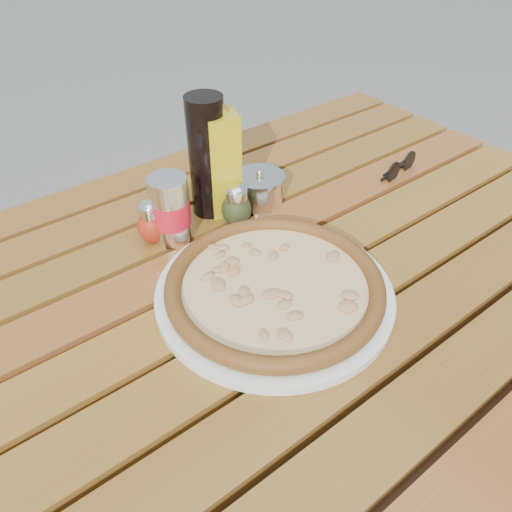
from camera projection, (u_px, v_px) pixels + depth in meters
ground at (261, 497)px, 1.27m from camera, size 60.00×60.00×0.00m
table at (263, 310)px, 0.84m from camera, size 1.40×0.90×0.75m
plate at (274, 293)px, 0.76m from camera, size 0.46×0.46×0.01m
pizza at (275, 285)px, 0.75m from camera, size 0.40×0.40×0.03m
pepper_shaker at (153, 222)px, 0.85m from camera, size 0.06×0.06×0.08m
oregano_shaker at (236, 206)px, 0.88m from camera, size 0.06×0.06×0.08m
dark_bottle at (207, 157)px, 0.87m from camera, size 0.07×0.07×0.22m
soda_can at (170, 210)px, 0.84m from camera, size 0.08×0.08×0.12m
olive_oil_cruet at (223, 164)px, 0.88m from camera, size 0.07×0.07×0.21m
parmesan_tin at (259, 189)px, 0.94m from camera, size 0.12×0.12×0.07m
sunglasses at (400, 167)px, 1.04m from camera, size 0.11×0.04×0.04m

